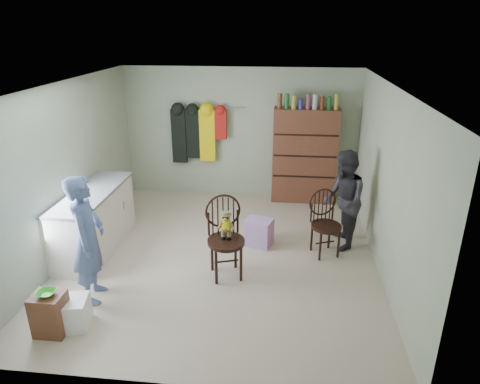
# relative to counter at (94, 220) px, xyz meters

# --- Properties ---
(ground_plane) EXTENTS (5.00, 5.00, 0.00)m
(ground_plane) POSITION_rel_counter_xyz_m (1.95, 0.00, -0.47)
(ground_plane) COLOR beige
(ground_plane) RESTS_ON ground
(room_walls) EXTENTS (5.00, 5.00, 5.00)m
(room_walls) POSITION_rel_counter_xyz_m (1.95, 0.53, 1.11)
(room_walls) COLOR #A9B396
(room_walls) RESTS_ON ground
(counter) EXTENTS (0.64, 1.86, 0.94)m
(counter) POSITION_rel_counter_xyz_m (0.00, 0.00, 0.00)
(counter) COLOR silver
(counter) RESTS_ON ground
(stool) EXTENTS (0.34, 0.30, 0.49)m
(stool) POSITION_rel_counter_xyz_m (0.31, -1.91, -0.23)
(stool) COLOR brown
(stool) RESTS_ON ground
(bowl) EXTENTS (0.20, 0.20, 0.05)m
(bowl) POSITION_rel_counter_xyz_m (0.31, -1.91, 0.05)
(bowl) COLOR green
(bowl) RESTS_ON stool
(plastic_tub) EXTENTS (0.44, 0.42, 0.35)m
(plastic_tub) POSITION_rel_counter_xyz_m (0.49, -1.78, -0.30)
(plastic_tub) COLOR white
(plastic_tub) RESTS_ON ground
(chair_front) EXTENTS (0.64, 0.64, 1.13)m
(chair_front) POSITION_rel_counter_xyz_m (2.08, -0.49, 0.17)
(chair_front) COLOR black
(chair_front) RESTS_ON ground
(chair_far) EXTENTS (0.57, 0.57, 0.99)m
(chair_far) POSITION_rel_counter_xyz_m (3.46, 0.25, 0.06)
(chair_far) COLOR black
(chair_far) RESTS_ON ground
(striped_bag) EXTENTS (0.48, 0.42, 0.42)m
(striped_bag) POSITION_rel_counter_xyz_m (2.47, 0.39, -0.26)
(striped_bag) COLOR pink
(striped_bag) RESTS_ON ground
(person_left) EXTENTS (0.50, 0.66, 1.64)m
(person_left) POSITION_rel_counter_xyz_m (0.51, -1.21, 0.35)
(person_left) COLOR #516495
(person_left) RESTS_ON ground
(person_right) EXTENTS (0.62, 0.78, 1.53)m
(person_right) POSITION_rel_counter_xyz_m (3.73, 0.48, 0.29)
(person_right) COLOR #2D2B33
(person_right) RESTS_ON ground
(dresser) EXTENTS (1.20, 0.39, 2.08)m
(dresser) POSITION_rel_counter_xyz_m (3.20, 2.30, 0.45)
(dresser) COLOR brown
(dresser) RESTS_ON ground
(coat_rack) EXTENTS (1.42, 0.12, 1.09)m
(coat_rack) POSITION_rel_counter_xyz_m (1.12, 2.38, 0.78)
(coat_rack) COLOR #99999E
(coat_rack) RESTS_ON ground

